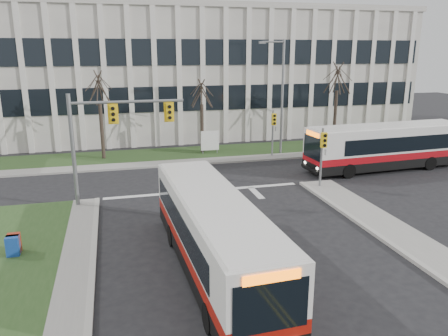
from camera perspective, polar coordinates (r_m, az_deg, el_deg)
ground at (r=19.50m, az=2.37°, el=-10.31°), size 120.00×120.00×0.00m
sidewalk_cross at (r=34.62m, az=3.04°, el=1.24°), size 44.00×1.60×0.14m
building_lawn at (r=37.23m, az=1.75°, el=2.23°), size 44.00×5.00×0.12m
office_building at (r=47.98m, az=-2.27°, el=12.30°), size 40.00×16.00×12.00m
mast_arm_signal at (r=24.35m, az=-15.38°, el=4.87°), size 6.11×0.38×6.20m
signal_pole_near at (r=27.40m, az=12.75°, el=2.39°), size 0.34×0.39×3.80m
signal_pole_far at (r=35.02m, az=6.45°, el=5.39°), size 0.34×0.39×3.80m
streetlight at (r=35.71m, az=7.38°, el=9.91°), size 2.15×0.25×9.20m
directory_sign at (r=35.91m, az=-1.85°, el=3.56°), size 1.50×0.12×2.00m
tree_left at (r=34.96m, az=-16.03°, el=9.88°), size 1.80×1.80×7.70m
tree_mid at (r=35.93m, az=-2.94°, el=9.55°), size 1.80×1.80×6.82m
tree_right at (r=39.83m, az=14.60°, el=11.12°), size 1.80×1.80×8.25m
bus_main at (r=16.87m, az=-1.39°, el=-8.88°), size 2.89×11.39×3.01m
bus_cross at (r=33.45m, az=20.39°, el=2.48°), size 12.07×3.30×3.18m
newspaper_box_blue at (r=20.37m, az=-25.84°, el=-9.29°), size 0.50×0.45×0.95m
newspaper_box_red at (r=20.59m, az=-25.72°, el=-9.02°), size 0.50×0.45×0.95m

